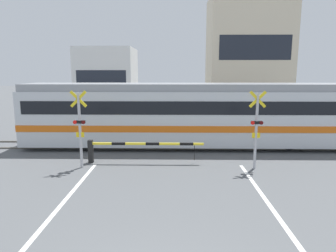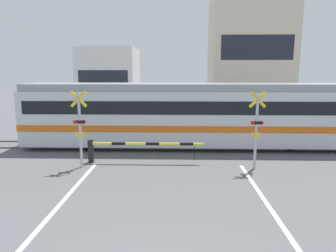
{
  "view_description": "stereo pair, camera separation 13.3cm",
  "coord_description": "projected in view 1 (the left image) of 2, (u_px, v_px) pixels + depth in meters",
  "views": [
    {
      "loc": [
        0.24,
        -3.72,
        3.92
      ],
      "look_at": [
        0.0,
        8.99,
        1.6
      ],
      "focal_mm": 32.0,
      "sensor_mm": 36.0,
      "label": 1
    },
    {
      "loc": [
        0.37,
        -3.72,
        3.92
      ],
      "look_at": [
        0.0,
        8.99,
        1.6
      ],
      "focal_mm": 32.0,
      "sensor_mm": 36.0,
      "label": 2
    }
  ],
  "objects": [
    {
      "name": "pedestrian",
      "position": [
        183.0,
        113.0,
        21.25
      ],
      "size": [
        0.38,
        0.24,
        1.8
      ],
      "color": "#33384C",
      "rests_on": "ground_plane"
    },
    {
      "name": "building_right_of_street",
      "position": [
        247.0,
        55.0,
        29.66
      ],
      "size": [
        7.71,
        5.64,
        11.0
      ],
      "color": "beige",
      "rests_on": "ground_plane"
    },
    {
      "name": "road_stripe_left",
      "position": [
        22.0,
        251.0,
        6.63
      ],
      "size": [
        0.14,
        12.49,
        0.01
      ],
      "color": "white",
      "rests_on": "ground_plane"
    },
    {
      "name": "rail_track_far",
      "position": [
        169.0,
        142.0,
        16.65
      ],
      "size": [
        50.0,
        0.1,
        0.08
      ],
      "color": "#5B564C",
      "rests_on": "ground_plane"
    },
    {
      "name": "crossing_barrier_far",
      "position": [
        199.0,
        124.0,
        18.67
      ],
      "size": [
        4.99,
        0.2,
        1.01
      ],
      "color": "black",
      "rests_on": "ground_plane"
    },
    {
      "name": "crossing_signal_right",
      "position": [
        256.0,
        126.0,
        11.96
      ],
      "size": [
        0.68,
        0.15,
        3.18
      ],
      "color": "#B2B2B7",
      "rests_on": "ground_plane"
    },
    {
      "name": "rail_track_near",
      "position": [
        169.0,
        149.0,
        15.24
      ],
      "size": [
        50.0,
        0.1,
        0.08
      ],
      "color": "#5B564C",
      "rests_on": "ground_plane"
    },
    {
      "name": "crossing_barrier_near",
      "position": [
        125.0,
        147.0,
        12.92
      ],
      "size": [
        4.99,
        0.2,
        1.01
      ],
      "color": "black",
      "rests_on": "ground_plane"
    },
    {
      "name": "crossing_signal_left",
      "position": [
        80.0,
        126.0,
        12.1
      ],
      "size": [
        0.68,
        0.15,
        3.18
      ],
      "color": "#B2B2B7",
      "rests_on": "ground_plane"
    },
    {
      "name": "commuter_train",
      "position": [
        186.0,
        113.0,
        15.62
      ],
      "size": [
        16.71,
        2.77,
        3.31
      ],
      "color": "silver",
      "rests_on": "ground_plane"
    },
    {
      "name": "building_left_of_street",
      "position": [
        108.0,
        80.0,
        30.35
      ],
      "size": [
        5.49,
        5.64,
        6.22
      ],
      "color": "white",
      "rests_on": "ground_plane"
    }
  ]
}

